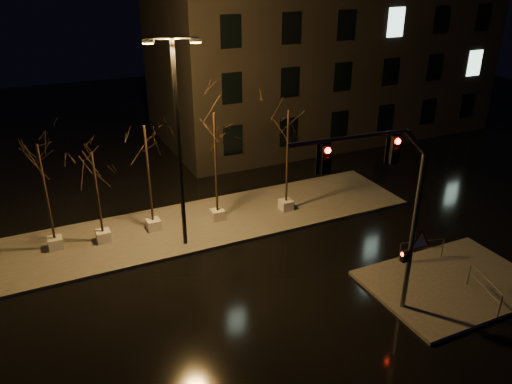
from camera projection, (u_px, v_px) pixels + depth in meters
ground at (256, 285)px, 21.08m from camera, size 90.00×90.00×0.00m
median at (207, 223)px, 25.99m from camera, size 22.00×5.00×0.15m
sidewalk_corner at (452, 283)px, 21.06m from camera, size 7.00×5.00×0.15m
building at (322, 34)px, 38.19m from camera, size 25.00×12.00×15.00m
tree_0 at (41, 169)px, 21.85m from camera, size 1.80×1.80×5.29m
tree_1 at (94, 173)px, 22.64m from camera, size 1.80×1.80×4.66m
tree_2 at (146, 150)px, 23.43m from camera, size 1.80×1.80×5.57m
tree_3 at (215, 138)px, 24.29m from camera, size 1.80×1.80×5.89m
tree_4 at (288, 134)px, 25.43m from camera, size 1.80×1.80×5.70m
traffic_signal_mast at (390, 200)px, 17.16m from camera, size 5.97×0.66×7.31m
streetlight_main at (178, 133)px, 21.66m from camera, size 2.35×0.94×9.54m
guard_rail_a at (422, 247)px, 22.45m from camera, size 2.06×0.58×0.92m
guard_rail_b at (485, 286)px, 19.60m from camera, size 0.66×2.13×1.05m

